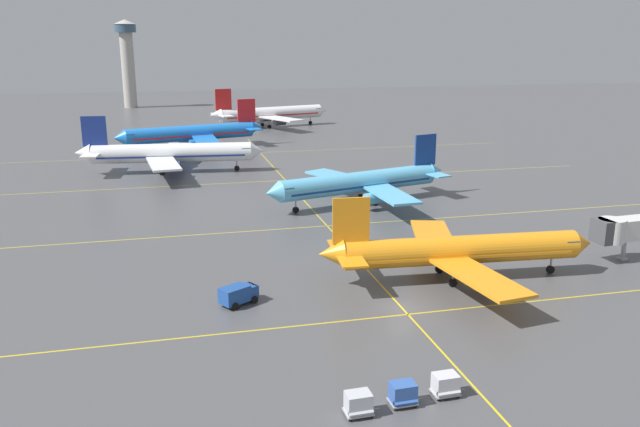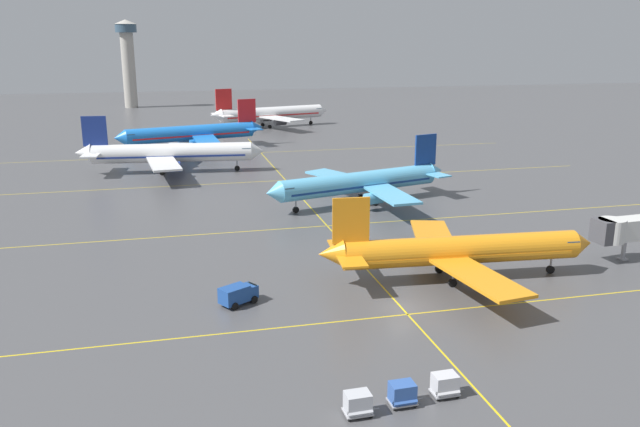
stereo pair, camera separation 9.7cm
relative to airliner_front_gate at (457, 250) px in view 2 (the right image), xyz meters
The scene contains 12 objects.
ground_plane 11.66m from the airliner_front_gate, 146.17° to the right, with size 600.00×600.00×0.00m, color #4C4C4F.
airliner_front_gate is the anchor object (origin of this frame).
airliner_second_row 37.19m from the airliner_front_gate, 90.24° to the left, with size 34.86×29.71×11.00m.
airliner_third_row 78.72m from the airliner_front_gate, 113.50° to the left, with size 39.05×33.48×12.13m.
airliner_far_left_stand 104.36m from the airliner_front_gate, 103.91° to the left, with size 38.46×32.74×12.10m.
airliner_far_right_stand 138.60m from the airliner_front_gate, 89.55° to the left, with size 40.10×34.15×12.62m.
taxiway_markings 43.22m from the airliner_front_gate, 102.37° to the left, with size 129.00×147.41×0.01m.
service_truck_red_van 25.93m from the airliner_front_gate, behind, with size 4.47×3.69×2.10m.
baggage_cart_row_leftmost 31.60m from the airliner_front_gate, 128.51° to the right, with size 2.77×1.73×1.86m.
baggage_cart_row_second 28.96m from the airliner_front_gate, 123.34° to the right, with size 2.77×1.73×1.86m.
baggage_cart_row_middle 26.67m from the airliner_front_gate, 117.10° to the right, with size 2.77×1.73×1.86m.
control_tower 217.75m from the airliner_front_gate, 101.78° to the left, with size 8.82×8.82×34.70m.
Camera 2 is at (-23.35, -59.60, 27.46)m, focal length 36.33 mm.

